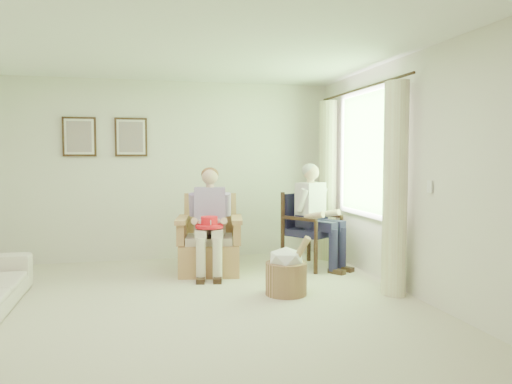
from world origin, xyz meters
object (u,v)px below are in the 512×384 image
person_dark (314,208)px  red_hat (209,224)px  hatbox (286,271)px  wicker_armchair (209,248)px  wood_armchair (310,226)px  person_wicker (211,214)px

person_dark → red_hat: size_ratio=4.05×
red_hat → hatbox: 1.23m
red_hat → hatbox: size_ratio=0.51×
person_dark → hatbox: 1.47m
person_dark → wicker_armchair: bearing=142.2°
wood_armchair → red_hat: size_ratio=2.92×
person_dark → red_hat: 1.47m
wicker_armchair → hatbox: (0.67, -1.25, -0.06)m
wood_armchair → red_hat: bearing=161.8°
wicker_armchair → wood_armchair: 1.42m
person_wicker → person_dark: person_dark is taller
person_wicker → hatbox: size_ratio=2.01×
wicker_armchair → red_hat: wicker_armchair is taller
wood_armchair → hatbox: (-0.74, -1.31, -0.29)m
red_hat → hatbox: red_hat is taller
red_hat → wicker_armchair: bearing=82.3°
person_wicker → person_dark: size_ratio=0.97×
wicker_armchair → red_hat: 0.50m
person_wicker → hatbox: person_wicker is taller
person_wicker → person_dark: bearing=11.5°
wood_armchair → person_dark: size_ratio=0.72×
wicker_armchair → wood_armchair: bearing=12.7°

